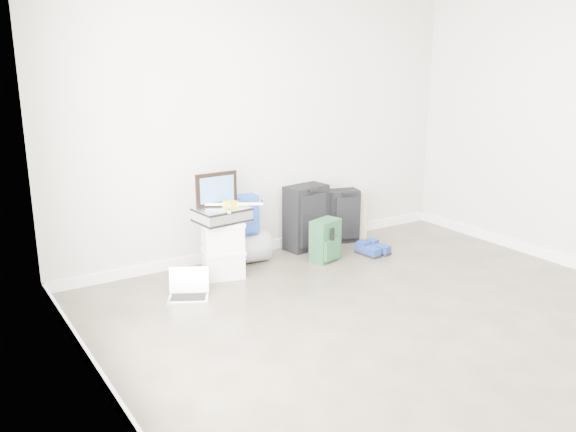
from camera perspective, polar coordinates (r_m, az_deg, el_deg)
ground at (r=4.63m, az=14.11°, el=-11.45°), size 5.00×5.00×0.00m
room_envelope at (r=4.18m, az=15.48°, el=10.28°), size 4.52×5.02×2.71m
boxes_stack at (r=5.67m, az=-6.10°, el=-3.08°), size 0.44×0.39×0.53m
briefcase at (r=5.58m, az=-6.20°, el=0.13°), size 0.48×0.37×0.13m
painting at (r=5.61m, az=-6.70°, el=2.52°), size 0.41×0.04×0.31m
drone at (r=5.57m, az=-5.39°, el=1.12°), size 0.53×0.53×0.05m
duffel_bag at (r=6.04m, az=-4.21°, el=-2.99°), size 0.54×0.37×0.31m
blue_backpack at (r=5.92m, az=-4.14°, el=0.05°), size 0.28×0.22×0.38m
large_suitcase at (r=6.40m, az=1.73°, el=-0.14°), size 0.47×0.34×0.68m
green_backpack at (r=6.09m, az=3.56°, el=-2.35°), size 0.34×0.29×0.42m
carry_on at (r=6.68m, az=5.03°, el=0.00°), size 0.41×0.32×0.58m
shoes at (r=6.37m, az=7.93°, el=-3.16°), size 0.29×0.30×0.09m
rolled_rug at (r=6.88m, az=6.75°, el=0.16°), size 0.17×0.17×0.53m
laptop at (r=5.32m, az=-9.29°, el=-6.88°), size 0.41×0.38×0.24m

